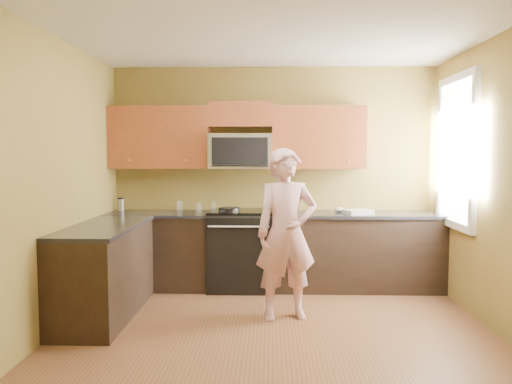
{
  "coord_description": "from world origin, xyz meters",
  "views": [
    {
      "loc": [
        -0.04,
        -4.3,
        1.63
      ],
      "look_at": [
        -0.2,
        1.3,
        1.2
      ],
      "focal_mm": 35.18,
      "sensor_mm": 36.0,
      "label": 1
    }
  ],
  "objects_px": {
    "stove": "(240,249)",
    "frying_pan": "(229,212)",
    "microwave": "(241,168)",
    "woman": "(286,234)",
    "travel_mug": "(121,211)",
    "butter_tub": "(277,213)"
  },
  "relations": [
    {
      "from": "travel_mug",
      "to": "frying_pan",
      "type": "bearing_deg",
      "value": -14.79
    },
    {
      "from": "frying_pan",
      "to": "butter_tub",
      "type": "height_order",
      "value": "frying_pan"
    },
    {
      "from": "frying_pan",
      "to": "travel_mug",
      "type": "relative_size",
      "value": 2.64
    },
    {
      "from": "frying_pan",
      "to": "butter_tub",
      "type": "bearing_deg",
      "value": 32.39
    },
    {
      "from": "microwave",
      "to": "butter_tub",
      "type": "xyz_separation_m",
      "value": [
        0.44,
        -0.17,
        -0.53
      ]
    },
    {
      "from": "stove",
      "to": "butter_tub",
      "type": "distance_m",
      "value": 0.62
    },
    {
      "from": "woman",
      "to": "butter_tub",
      "type": "relative_size",
      "value": 13.69
    },
    {
      "from": "stove",
      "to": "butter_tub",
      "type": "relative_size",
      "value": 7.73
    },
    {
      "from": "stove",
      "to": "woman",
      "type": "xyz_separation_m",
      "value": [
        0.52,
        -1.08,
        0.37
      ]
    },
    {
      "from": "stove",
      "to": "woman",
      "type": "bearing_deg",
      "value": -64.3
    },
    {
      "from": "travel_mug",
      "to": "woman",
      "type": "bearing_deg",
      "value": -32.11
    },
    {
      "from": "woman",
      "to": "butter_tub",
      "type": "distance_m",
      "value": 1.04
    },
    {
      "from": "stove",
      "to": "frying_pan",
      "type": "bearing_deg",
      "value": -123.99
    },
    {
      "from": "microwave",
      "to": "travel_mug",
      "type": "xyz_separation_m",
      "value": [
        -1.5,
        0.06,
        -0.53
      ]
    },
    {
      "from": "woman",
      "to": "travel_mug",
      "type": "distance_m",
      "value": 2.39
    },
    {
      "from": "frying_pan",
      "to": "butter_tub",
      "type": "xyz_separation_m",
      "value": [
        0.56,
        0.13,
        -0.03
      ]
    },
    {
      "from": "stove",
      "to": "frying_pan",
      "type": "height_order",
      "value": "frying_pan"
    },
    {
      "from": "frying_pan",
      "to": "stove",
      "type": "bearing_deg",
      "value": 75.32
    },
    {
      "from": "microwave",
      "to": "frying_pan",
      "type": "xyz_separation_m",
      "value": [
        -0.12,
        -0.3,
        -0.5
      ]
    },
    {
      "from": "stove",
      "to": "microwave",
      "type": "distance_m",
      "value": 0.98
    },
    {
      "from": "stove",
      "to": "travel_mug",
      "type": "relative_size",
      "value": 5.84
    },
    {
      "from": "woman",
      "to": "frying_pan",
      "type": "relative_size",
      "value": 3.93
    }
  ]
}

